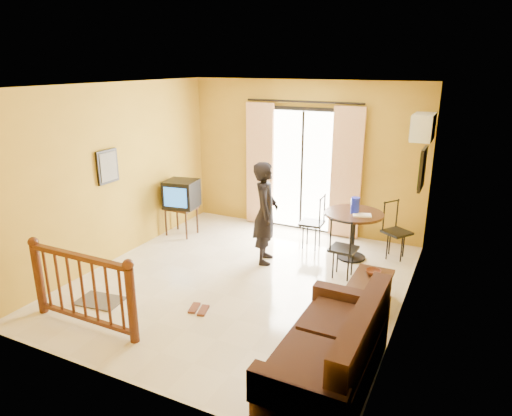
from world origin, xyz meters
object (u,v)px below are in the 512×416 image
at_px(television, 181,194).
at_px(dining_table, 353,222).
at_px(sofa, 333,354).
at_px(standing_person, 266,213).
at_px(coffee_table, 370,288).

height_order(television, dining_table, television).
height_order(dining_table, sofa, sofa).
bearing_deg(standing_person, television, 58.05).
bearing_deg(standing_person, sofa, -162.01).
relative_size(dining_table, sofa, 0.51).
xyz_separation_m(dining_table, standing_person, (-1.22, -0.73, 0.20)).
height_order(television, coffee_table, television).
xyz_separation_m(dining_table, coffee_table, (0.61, -1.44, -0.37)).
xyz_separation_m(dining_table, sofa, (0.62, -3.12, -0.29)).
height_order(sofa, standing_person, standing_person).
bearing_deg(standing_person, dining_table, -78.81).
xyz_separation_m(sofa, standing_person, (-1.85, 2.39, 0.49)).
distance_m(dining_table, standing_person, 1.44).
distance_m(television, standing_person, 1.93).
distance_m(coffee_table, standing_person, 2.05).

